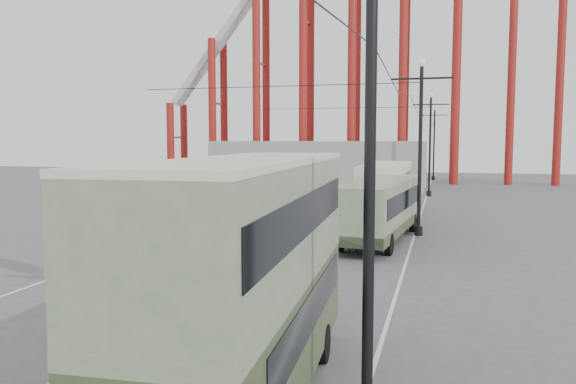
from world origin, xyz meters
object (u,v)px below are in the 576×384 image
(double_decker_bus, at_px, (250,270))
(pedestrian, at_px, (352,231))
(single_decker_green, at_px, (381,206))
(single_decker_cream, at_px, (386,186))

(double_decker_bus, relative_size, pedestrian, 4.55)
(single_decker_green, distance_m, single_decker_cream, 10.48)
(single_decker_green, relative_size, pedestrian, 5.61)
(double_decker_bus, bearing_deg, single_decker_cream, 87.39)
(single_decker_green, bearing_deg, pedestrian, -98.84)
(single_decker_cream, xyz_separation_m, pedestrian, (-0.14, -14.03, -0.98))
(double_decker_bus, relative_size, single_decker_cream, 0.80)
(double_decker_bus, distance_m, pedestrian, 15.36)
(pedestrian, bearing_deg, single_decker_green, -129.36)
(double_decker_bus, height_order, pedestrian, double_decker_bus)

